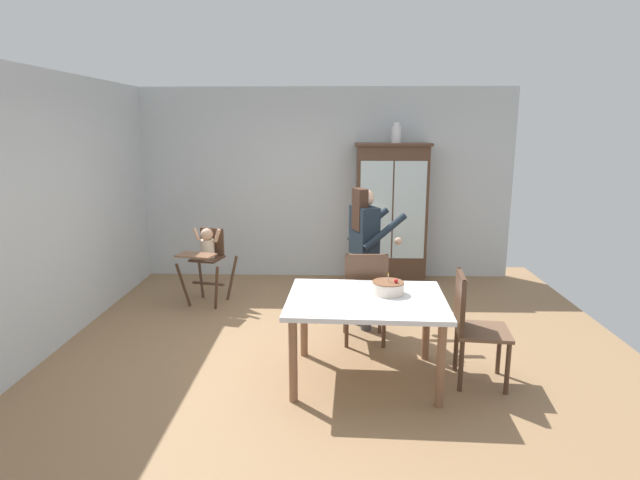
# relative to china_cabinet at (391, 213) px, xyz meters

# --- Properties ---
(ground_plane) EXTENTS (6.24, 6.24, 0.00)m
(ground_plane) POSITION_rel_china_cabinet_xyz_m (-0.93, -2.37, -0.98)
(ground_plane) COLOR #93704C
(wall_back) EXTENTS (5.32, 0.06, 2.70)m
(wall_back) POSITION_rel_china_cabinet_xyz_m (-0.93, 0.26, 0.37)
(wall_back) COLOR silver
(wall_back) RESTS_ON ground_plane
(wall_left) EXTENTS (0.06, 5.32, 2.70)m
(wall_left) POSITION_rel_china_cabinet_xyz_m (-3.56, -2.37, 0.37)
(wall_left) COLOR silver
(wall_left) RESTS_ON ground_plane
(china_cabinet) EXTENTS (1.02, 0.48, 1.94)m
(china_cabinet) POSITION_rel_china_cabinet_xyz_m (0.00, 0.00, 0.00)
(china_cabinet) COLOR #4C3323
(china_cabinet) RESTS_ON ground_plane
(ceramic_vase) EXTENTS (0.13, 0.13, 0.27)m
(ceramic_vase) POSITION_rel_china_cabinet_xyz_m (0.04, 0.00, 1.08)
(ceramic_vase) COLOR white
(ceramic_vase) RESTS_ON china_cabinet
(high_chair_with_toddler) EXTENTS (0.69, 0.78, 0.95)m
(high_chair_with_toddler) POSITION_rel_china_cabinet_xyz_m (-2.35, -1.04, -0.32)
(high_chair_with_toddler) COLOR #4C3323
(high_chair_with_toddler) RESTS_ON ground_plane
(adult_person) EXTENTS (0.63, 0.62, 1.53)m
(adult_person) POSITION_rel_china_cabinet_xyz_m (-0.46, -1.79, -0.01)
(adult_person) COLOR #47474C
(adult_person) RESTS_ON ground_plane
(dining_table) EXTENTS (1.38, 1.10, 0.74)m
(dining_table) POSITION_rel_china_cabinet_xyz_m (-0.52, -2.99, -0.33)
(dining_table) COLOR silver
(dining_table) RESTS_ON ground_plane
(birthday_cake) EXTENTS (0.28, 0.28, 0.19)m
(birthday_cake) POSITION_rel_china_cabinet_xyz_m (-0.32, -2.87, -0.18)
(birthday_cake) COLOR beige
(birthday_cake) RESTS_ON dining_table
(dining_chair_far_side) EXTENTS (0.45, 0.45, 0.96)m
(dining_chair_far_side) POSITION_rel_china_cabinet_xyz_m (-0.48, -2.25, -0.42)
(dining_chair_far_side) COLOR #4C3323
(dining_chair_far_side) RESTS_ON ground_plane
(dining_chair_right_end) EXTENTS (0.49, 0.49, 0.96)m
(dining_chair_right_end) POSITION_rel_china_cabinet_xyz_m (0.37, -3.02, -0.42)
(dining_chair_right_end) COLOR #4C3323
(dining_chair_right_end) RESTS_ON ground_plane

